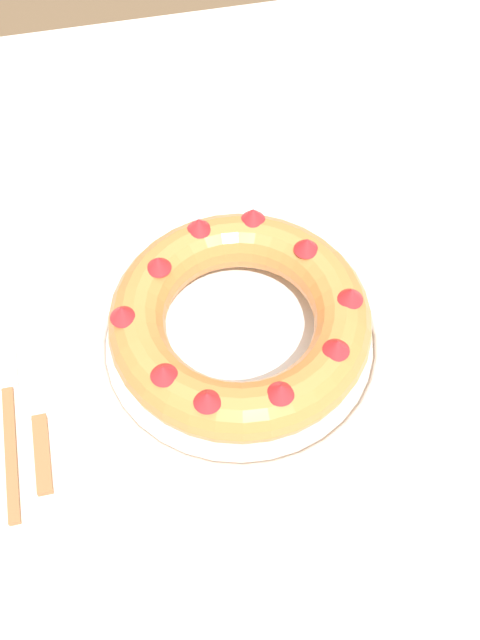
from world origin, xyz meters
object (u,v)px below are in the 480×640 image
(bundt_cake, at_px, (240,320))
(cake_knife, at_px, (40,419))
(serving_dish, at_px, (240,341))
(fork, at_px, (9,413))
(napkin, at_px, (471,313))

(bundt_cake, distance_m, cake_knife, 0.24)
(bundt_cake, relative_size, cake_knife, 1.44)
(serving_dish, distance_m, fork, 0.27)
(serving_dish, distance_m, cake_knife, 0.24)
(fork, distance_m, cake_knife, 0.04)
(bundt_cake, bearing_deg, serving_dish, 34.70)
(napkin, bearing_deg, bundt_cake, 177.20)
(fork, bearing_deg, cake_knife, -21.47)
(fork, distance_m, napkin, 0.55)
(bundt_cake, xyz_separation_m, cake_knife, (-0.23, -0.05, -0.05))
(serving_dish, bearing_deg, napkin, -2.81)
(bundt_cake, height_order, fork, bundt_cake)
(serving_dish, distance_m, bundt_cake, 0.04)
(bundt_cake, bearing_deg, fork, -173.26)
(cake_knife, height_order, napkin, cake_knife)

